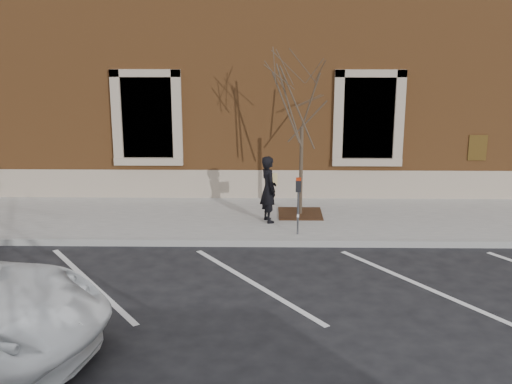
{
  "coord_description": "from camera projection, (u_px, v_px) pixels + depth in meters",
  "views": [
    {
      "loc": [
        0.22,
        -13.77,
        4.95
      ],
      "look_at": [
        0.0,
        0.6,
        1.1
      ],
      "focal_mm": 45.0,
      "sensor_mm": 36.0,
      "label": 1
    }
  ],
  "objects": [
    {
      "name": "tree_grate",
      "position": [
        300.0,
        214.0,
        16.42
      ],
      "size": [
        1.11,
        1.11,
        0.03
      ],
      "primitive_type": "cube",
      "color": "#452816",
      "rests_on": "sidewalk_near"
    },
    {
      "name": "building_civic",
      "position": [
        259.0,
        51.0,
        21.03
      ],
      "size": [
        40.0,
        8.62,
        8.0
      ],
      "color": "brown",
      "rests_on": "ground"
    },
    {
      "name": "sapling",
      "position": [
        302.0,
        102.0,
        15.69
      ],
      "size": [
        2.46,
        2.46,
        4.1
      ],
      "color": "#45372A",
      "rests_on": "sidewalk_near"
    },
    {
      "name": "man",
      "position": [
        269.0,
        189.0,
        15.64
      ],
      "size": [
        0.57,
        0.7,
        1.64
      ],
      "primitive_type": "imported",
      "rotation": [
        0.0,
        0.0,
        1.91
      ],
      "color": "black",
      "rests_on": "sidewalk_near"
    },
    {
      "name": "ground",
      "position": [
        256.0,
        245.0,
        14.59
      ],
      "size": [
        120.0,
        120.0,
        0.0
      ],
      "primitive_type": "plane",
      "color": "#28282B",
      "rests_on": "ground"
    },
    {
      "name": "curb_near",
      "position": [
        256.0,
        243.0,
        14.52
      ],
      "size": [
        40.0,
        0.12,
        0.15
      ],
      "primitive_type": "cube",
      "color": "#9E9E99",
      "rests_on": "ground"
    },
    {
      "name": "parking_meter",
      "position": [
        298.0,
        195.0,
        14.65
      ],
      "size": [
        0.12,
        0.09,
        1.35
      ],
      "rotation": [
        0.0,
        0.0,
        -0.42
      ],
      "color": "#595B60",
      "rests_on": "sidewalk_near"
    },
    {
      "name": "sidewalk_near",
      "position": [
        257.0,
        219.0,
        16.26
      ],
      "size": [
        40.0,
        3.5,
        0.15
      ],
      "primitive_type": "cube",
      "color": "#BAB6AF",
      "rests_on": "ground"
    },
    {
      "name": "parking_stripes",
      "position": [
        254.0,
        284.0,
        12.46
      ],
      "size": [
        28.0,
        4.4,
        0.01
      ],
      "primitive_type": null,
      "color": "silver",
      "rests_on": "ground"
    }
  ]
}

